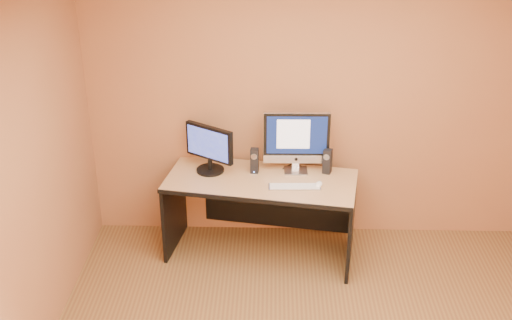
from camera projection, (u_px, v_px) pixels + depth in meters
name	position (u px, v px, depth m)	size (l,w,h in m)	color
walls	(327.00, 221.00, 3.88)	(4.00, 4.00, 2.60)	#99633D
ceiling	(340.00, 6.00, 3.31)	(4.00, 4.00, 0.00)	white
desk	(261.00, 217.00, 5.71)	(1.63, 0.71, 0.76)	tan
imac	(297.00, 142.00, 5.56)	(0.58, 0.21, 0.56)	#B2B2B7
second_monitor	(210.00, 149.00, 5.59)	(0.49, 0.25, 0.43)	black
speaker_left	(254.00, 161.00, 5.62)	(0.07, 0.07, 0.22)	black
speaker_right	(327.00, 161.00, 5.61)	(0.07, 0.07, 0.22)	black
keyboard	(295.00, 187.00, 5.41)	(0.44, 0.12, 0.02)	#B0B1B4
mouse	(319.00, 184.00, 5.43)	(0.06, 0.10, 0.04)	white
cable_a	(298.00, 164.00, 5.81)	(0.01, 0.01, 0.22)	black
cable_b	(289.00, 165.00, 5.78)	(0.01, 0.01, 0.18)	black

